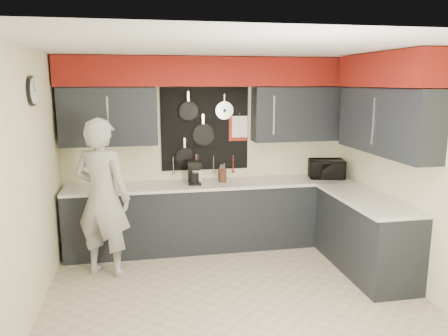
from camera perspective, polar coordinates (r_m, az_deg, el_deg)
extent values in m
plane|color=#BDAC93|center=(4.93, 1.31, -16.24)|extent=(4.00, 4.00, 0.00)
cube|color=#F2EEBB|center=(6.17, -2.04, 2.14)|extent=(4.00, 0.01, 2.60)
cube|color=black|center=(5.89, -14.81, 6.50)|extent=(1.24, 0.32, 0.75)
cube|color=black|center=(6.28, 9.85, 6.97)|extent=(1.34, 0.32, 0.75)
cube|color=maroon|center=(5.92, -1.85, 12.45)|extent=(3.94, 0.36, 0.38)
cube|color=black|center=(6.11, -2.51, 5.13)|extent=(1.22, 0.03, 1.15)
cylinder|color=black|center=(6.02, -4.67, 7.45)|extent=(0.26, 0.04, 0.26)
cylinder|color=black|center=(6.07, -2.73, 4.38)|extent=(0.30, 0.04, 0.30)
cylinder|color=black|center=(6.08, -5.13, 1.41)|extent=(0.27, 0.04, 0.27)
cylinder|color=silver|center=(6.09, 0.05, 7.53)|extent=(0.25, 0.02, 0.25)
cube|color=#981C0B|center=(6.17, 1.85, 5.15)|extent=(0.26, 0.01, 0.34)
cube|color=white|center=(6.16, 2.07, 5.42)|extent=(0.22, 0.01, 0.30)
cylinder|color=silver|center=(6.11, -6.62, 0.36)|extent=(0.01, 0.01, 0.20)
cylinder|color=silver|center=(6.13, -3.98, 0.46)|extent=(0.01, 0.01, 0.20)
cylinder|color=silver|center=(6.17, -1.37, 0.55)|extent=(0.01, 0.01, 0.20)
cylinder|color=silver|center=(6.22, 1.20, 0.64)|extent=(0.01, 0.01, 0.20)
cube|color=#F2EEBB|center=(5.27, 23.12, -0.32)|extent=(0.01, 3.50, 2.60)
cube|color=black|center=(5.36, 20.39, 5.75)|extent=(0.32, 1.70, 0.75)
cube|color=maroon|center=(5.34, 20.63, 11.90)|extent=(0.36, 1.70, 0.38)
cube|color=#F2EEBB|center=(4.51, -24.26, -2.22)|extent=(0.01, 3.50, 2.60)
cylinder|color=black|center=(4.79, -23.84, 9.19)|extent=(0.04, 0.30, 0.30)
cylinder|color=white|center=(4.79, -23.58, 9.21)|extent=(0.01, 0.26, 0.26)
cube|color=black|center=(6.08, -1.56, -6.32)|extent=(3.90, 0.60, 0.88)
cube|color=silver|center=(5.94, -1.56, -2.13)|extent=(3.90, 0.63, 0.04)
cube|color=black|center=(5.62, 17.93, -8.35)|extent=(0.60, 1.60, 0.88)
cube|color=silver|center=(5.48, 18.08, -3.83)|extent=(0.63, 1.60, 0.04)
cube|color=black|center=(5.97, -1.13, -10.64)|extent=(3.90, 0.06, 0.10)
imported|color=black|center=(6.37, 13.22, -0.12)|extent=(0.54, 0.42, 0.27)
cube|color=#341810|center=(5.96, -0.22, -0.91)|extent=(0.10, 0.10, 0.20)
cylinder|color=white|center=(5.94, -3.59, -1.09)|extent=(0.14, 0.14, 0.18)
cube|color=black|center=(5.87, -3.81, -1.99)|extent=(0.19, 0.22, 0.03)
cube|color=black|center=(5.91, -3.92, -0.45)|extent=(0.17, 0.08, 0.28)
cube|color=black|center=(5.81, -3.85, 0.58)|extent=(0.19, 0.22, 0.06)
cylinder|color=black|center=(5.83, -3.80, -1.27)|extent=(0.10, 0.10, 0.13)
imported|color=#B6B7B4|center=(5.30, -15.57, -3.77)|extent=(0.81, 0.70, 1.88)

